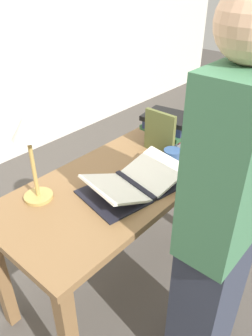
{
  "coord_description": "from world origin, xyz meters",
  "views": [
    {
      "loc": [
        -1.01,
        -0.92,
        1.67
      ],
      "look_at": [
        -0.01,
        -0.04,
        0.83
      ],
      "focal_mm": 35.0,
      "sensor_mm": 36.0,
      "label": 1
    }
  ],
  "objects_px": {
    "book_stack_tall": "(169,127)",
    "coffee_mug": "(172,157)",
    "reading_lamp": "(28,138)",
    "open_book": "(135,182)",
    "person_reader": "(220,232)",
    "book_standing_upright": "(160,133)"
  },
  "relations": [
    {
      "from": "book_stack_tall",
      "to": "person_reader",
      "type": "bearing_deg",
      "value": -132.69
    },
    {
      "from": "reading_lamp",
      "to": "coffee_mug",
      "type": "height_order",
      "value": "reading_lamp"
    },
    {
      "from": "book_stack_tall",
      "to": "reading_lamp",
      "type": "xyz_separation_m",
      "value": [
        -0.86,
        0.12,
        0.21
      ]
    },
    {
      "from": "coffee_mug",
      "to": "person_reader",
      "type": "relative_size",
      "value": 0.07
    },
    {
      "from": "open_book",
      "to": "book_stack_tall",
      "type": "distance_m",
      "value": 0.53
    },
    {
      "from": "book_stack_tall",
      "to": "reading_lamp",
      "type": "relative_size",
      "value": 0.77
    },
    {
      "from": "reading_lamp",
      "to": "open_book",
      "type": "bearing_deg",
      "value": -38.0
    },
    {
      "from": "book_standing_upright",
      "to": "person_reader",
      "type": "distance_m",
      "value": 0.76
    },
    {
      "from": "open_book",
      "to": "coffee_mug",
      "type": "distance_m",
      "value": 0.29
    },
    {
      "from": "open_book",
      "to": "person_reader",
      "type": "xyz_separation_m",
      "value": [
        -0.1,
        -0.49,
        0.05
      ]
    },
    {
      "from": "reading_lamp",
      "to": "person_reader",
      "type": "bearing_deg",
      "value": -71.22
    },
    {
      "from": "book_stack_tall",
      "to": "coffee_mug",
      "type": "xyz_separation_m",
      "value": [
        -0.21,
        -0.17,
        -0.05
      ]
    },
    {
      "from": "book_standing_upright",
      "to": "coffee_mug",
      "type": "xyz_separation_m",
      "value": [
        -0.06,
        -0.13,
        -0.08
      ]
    },
    {
      "from": "book_stack_tall",
      "to": "reading_lamp",
      "type": "bearing_deg",
      "value": 172.08
    },
    {
      "from": "book_standing_upright",
      "to": "reading_lamp",
      "type": "xyz_separation_m",
      "value": [
        -0.71,
        0.16,
        0.18
      ]
    },
    {
      "from": "book_standing_upright",
      "to": "coffee_mug",
      "type": "height_order",
      "value": "book_standing_upright"
    },
    {
      "from": "book_standing_upright",
      "to": "coffee_mug",
      "type": "relative_size",
      "value": 2.08
    },
    {
      "from": "book_stack_tall",
      "to": "book_standing_upright",
      "type": "height_order",
      "value": "book_standing_upright"
    },
    {
      "from": "book_standing_upright",
      "to": "reading_lamp",
      "type": "distance_m",
      "value": 0.75
    },
    {
      "from": "book_stack_tall",
      "to": "reading_lamp",
      "type": "distance_m",
      "value": 0.89
    },
    {
      "from": "reading_lamp",
      "to": "person_reader",
      "type": "relative_size",
      "value": 0.25
    },
    {
      "from": "open_book",
      "to": "book_stack_tall",
      "type": "relative_size",
      "value": 1.76
    }
  ]
}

